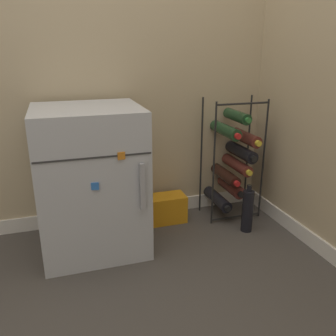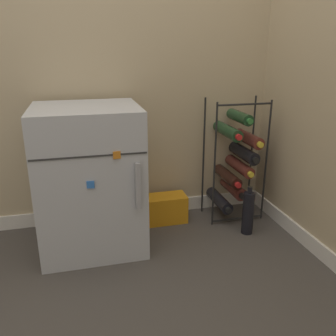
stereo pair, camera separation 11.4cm
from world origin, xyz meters
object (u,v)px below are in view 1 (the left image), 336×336
object	(u,v)px
mini_fridge	(91,180)
loose_bottle_floor	(248,211)
wine_rack	(233,160)
soda_box	(164,209)

from	to	relation	value
mini_fridge	loose_bottle_floor	bearing A→B (deg)	-7.09
wine_rack	soda_box	distance (m)	0.54
mini_fridge	soda_box	xyz separation A→B (m)	(0.46, 0.16, -0.31)
wine_rack	mini_fridge	bearing A→B (deg)	-171.54
wine_rack	loose_bottle_floor	distance (m)	0.35
mini_fridge	soda_box	size ratio (longest dim) A/B	2.93
mini_fridge	loose_bottle_floor	xyz separation A→B (m)	(0.90, -0.11, -0.26)
mini_fridge	wine_rack	xyz separation A→B (m)	(0.91, 0.14, -0.01)
mini_fridge	loose_bottle_floor	size ratio (longest dim) A/B	2.62
wine_rack	loose_bottle_floor	size ratio (longest dim) A/B	2.58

